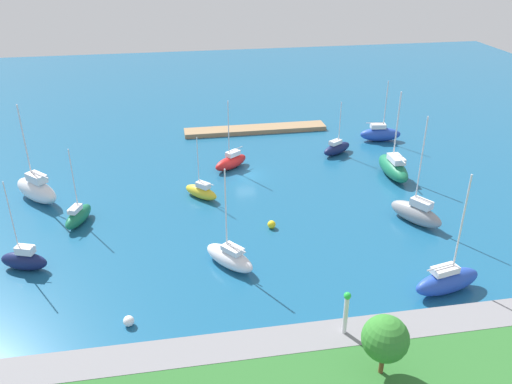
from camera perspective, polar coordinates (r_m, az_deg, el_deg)
The scene contains 18 objects.
water at distance 68.71m, azimuth -1.16°, elevation 1.89°, with size 160.00×160.00×0.00m, color #19567F.
pier_dock at distance 83.90m, azimuth -0.07°, elevation 6.85°, with size 22.50×3.18×0.68m, color #997A56.
breakwater at distance 41.70m, azimuth 5.93°, elevation -15.99°, with size 57.00×3.10×1.25m, color gray.
harbor_beacon at distance 40.57m, azimuth 9.79°, elevation -12.53°, with size 0.56×0.56×3.73m.
park_tree_midwest at distance 37.45m, azimuth 13.91°, elevation -15.25°, with size 3.24×3.24×4.65m.
sailboat_navy_near_pier at distance 75.76m, azimuth 8.79°, elevation 4.75°, with size 5.27×4.12×7.60m.
sailboat_white_outer_mooring at distance 66.60m, azimuth -22.81°, elevation 0.26°, with size 6.51×6.66×11.75m.
sailboat_green_far_south at distance 70.04m, azimuth 14.73°, elevation 2.63°, with size 2.57×7.65×11.14m.
sailboat_blue_center_basin at distance 49.54m, azimuth 20.12°, elevation -9.04°, with size 6.84×3.30×11.42m.
sailboat_gray_along_channel at distance 59.57m, azimuth 17.06°, elevation -2.16°, with size 4.87×6.41×12.10m.
sailboat_red_west_end at distance 70.28m, azimuth -2.74°, elevation 3.33°, with size 5.39×4.73×9.44m.
sailboat_yellow_by_breakwater at distance 62.71m, azimuth -5.99°, elevation 0.06°, with size 4.34×4.44×7.63m.
sailboat_navy_east_end at distance 54.11m, azimuth -23.95°, elevation -6.77°, with size 4.85×2.96×9.15m.
sailboat_white_inner_mooring at distance 49.99m, azimuth -2.91°, elevation -7.09°, with size 5.11×5.83×10.09m.
sailboat_green_lone_south at distance 60.09m, azimuth -18.81°, elevation -2.47°, with size 3.17×5.16×8.64m.
sailboat_blue_mid_basin at distance 81.91m, azimuth 13.39°, elevation 6.20°, with size 6.35×2.90×9.22m.
mooring_buoy_yellow at distance 56.32m, azimuth 1.71°, elevation -3.56°, with size 0.89×0.89×0.89m, color yellow.
mooring_buoy_white at distance 44.79m, azimuth -13.71°, elevation -13.50°, with size 0.90×0.90×0.90m, color white.
Camera 1 is at (9.29, 61.70, 28.78)m, focal length 36.71 mm.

